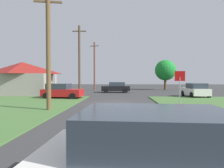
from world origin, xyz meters
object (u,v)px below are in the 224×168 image
Objects in this scene: car_behind_on_main_road at (169,162)px; barn at (22,79)px; utility_pole_mid at (79,60)px; car_approaching_junction at (116,87)px; utility_pole_far at (94,65)px; utility_pole_near at (48,50)px; stop_sign at (180,81)px; parked_car_near_building at (62,91)px; oak_tree_left at (165,70)px; car_on_crossroad at (196,90)px.

barn is at bearing 125.00° from car_behind_on_main_road.
car_behind_on_main_road is at bearing -74.01° from utility_pole_mid.
car_approaching_junction is 0.49× the size of utility_pole_far.
utility_pole_mid reaches higher than barn.
utility_pole_near is at bearing 72.36° from car_approaching_junction.
car_behind_on_main_road is 22.83m from utility_pole_mid.
stop_sign is 0.35× the size of utility_pole_near.
parked_car_near_building is at bearing 55.04° from car_approaching_junction.
utility_pole_mid is (-10.03, 9.43, 2.70)m from stop_sign.
car_behind_on_main_road is (-3.83, -12.21, -1.13)m from stop_sign.
utility_pole_far reaches higher than stop_sign.
oak_tree_left is at bearing 1.65° from utility_pole_far.
utility_pole_far reaches higher than parked_car_near_building.
utility_pole_near is (-3.93, -17.37, 3.21)m from car_approaching_junction.
utility_pole_far is at bearing 58.09° from barn.
car_behind_on_main_road is 35.27m from oak_tree_left.
stop_sign is 14.03m from utility_pole_mid.
car_on_crossroad is 0.50× the size of utility_pole_near.
car_on_crossroad is 11.88m from car_approaching_junction.
car_approaching_junction is 1.04× the size of parked_car_near_building.
car_approaching_junction is at bearing 48.24° from utility_pole_mid.
barn is (-13.71, 21.44, 1.36)m from car_behind_on_main_road.
stop_sign is at bearing 148.48° from car_on_crossroad.
car_on_crossroad is at bearing 70.54° from car_behind_on_main_road.
utility_pole_far is (-13.85, 14.24, 3.92)m from car_on_crossroad.
utility_pole_near reaches higher than barn.
stop_sign is at bearing -27.76° from barn.
oak_tree_left is (14.87, 17.08, 2.98)m from parked_car_near_building.
parked_car_near_building is 8.60m from utility_pole_near.
oak_tree_left is at bearing -93.00° from stop_sign.
parked_car_near_building is at bearing 115.01° from car_behind_on_main_road.
barn is at bearing -149.05° from oak_tree_left.
stop_sign is 0.63× the size of parked_car_near_building.
utility_pole_far is 1.20× the size of barn.
parked_car_near_building is 17.18m from utility_pole_far.
parked_car_near_building is at bearing -17.47° from stop_sign.
parked_car_near_building is at bearing 101.57° from utility_pole_near.
utility_pole_near is at bearing -73.32° from parked_car_near_building.
oak_tree_left is (9.34, 7.53, 2.98)m from car_approaching_junction.
utility_pole_mid is at bearing 93.00° from utility_pole_near.
utility_pole_far is 1.59× the size of oak_tree_left.
stop_sign is 19.82m from barn.
parked_car_near_building is 7.92m from barn.
oak_tree_left reaches higher than car_approaching_junction.
barn is at bearing -121.91° from utility_pole_far.
car_on_crossroad is 0.90× the size of car_behind_on_main_road.
stop_sign is 23.95m from utility_pole_far.
car_on_crossroad is 20.25m from utility_pole_far.
car_behind_on_main_road is at bearing 155.22° from car_on_crossroad.
car_approaching_junction is at bearing 50.35° from car_on_crossroad.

